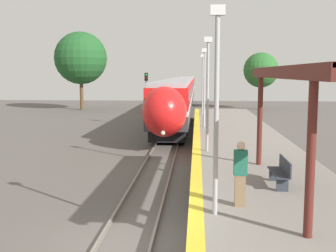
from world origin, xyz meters
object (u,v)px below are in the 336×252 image
object	(u,v)px
platform_bench	(281,171)
lamppost_mid	(208,86)
person_waiting	(240,173)
lamppost_far	(204,82)
lamppost_near	(217,97)
lamppost_farthest	(203,80)
train	(182,92)
railway_signal	(146,94)

from	to	relation	value
platform_bench	lamppost_mid	size ratio (longest dim) A/B	0.33
person_waiting	lamppost_far	distance (m)	17.17
person_waiting	platform_bench	bearing A→B (deg)	54.79
lamppost_near	lamppost_mid	size ratio (longest dim) A/B	1.00
person_waiting	lamppost_near	xyz separation A→B (m)	(-0.70, -0.72, 2.06)
lamppost_farthest	lamppost_mid	bearing A→B (deg)	-90.00
train	platform_bench	distance (m)	39.52
railway_signal	lamppost_near	bearing A→B (deg)	-79.30
lamppost_far	railway_signal	bearing A→B (deg)	121.36
lamppost_farthest	platform_bench	bearing A→B (deg)	-84.66
train	railway_signal	distance (m)	16.58
train	person_waiting	size ratio (longest dim) A/B	33.31
railway_signal	person_waiting	bearing A→B (deg)	-77.47
train	lamppost_near	size ratio (longest dim) A/B	11.35
train	lamppost_mid	world-z (taller)	lamppost_mid
platform_bench	lamppost_near	xyz separation A→B (m)	(-2.22, -2.87, 2.52)
lamppost_near	lamppost_far	size ratio (longest dim) A/B	1.00
platform_bench	lamppost_near	size ratio (longest dim) A/B	0.33
railway_signal	lamppost_mid	bearing A→B (deg)	-73.91
train	platform_bench	xyz separation A→B (m)	(4.60, -39.24, -0.79)
train	lamppost_mid	bearing A→B (deg)	-85.90
platform_bench	railway_signal	world-z (taller)	railway_signal
platform_bench	lamppost_far	size ratio (longest dim) A/B	0.33
person_waiting	lamppost_farthest	xyz separation A→B (m)	(-0.70, 25.91, 2.06)
platform_bench	lamppost_farthest	xyz separation A→B (m)	(-2.22, 23.76, 2.52)
lamppost_far	lamppost_farthest	bearing A→B (deg)	90.00
platform_bench	railway_signal	xyz separation A→B (m)	(-7.08, 22.86, 1.33)
train	lamppost_near	world-z (taller)	lamppost_near
railway_signal	lamppost_farthest	world-z (taller)	lamppost_farthest
lamppost_near	lamppost_far	distance (m)	17.76
lamppost_mid	lamppost_far	world-z (taller)	same
lamppost_near	lamppost_farthest	world-z (taller)	same
lamppost_farthest	person_waiting	bearing A→B (deg)	-88.45
person_waiting	railway_signal	size ratio (longest dim) A/B	0.38
person_waiting	railway_signal	world-z (taller)	railway_signal
platform_bench	lamppost_near	world-z (taller)	lamppost_near
lamppost_near	lamppost_mid	bearing A→B (deg)	90.00
lamppost_near	railway_signal	bearing A→B (deg)	100.70
train	railway_signal	bearing A→B (deg)	-98.60
lamppost_mid	lamppost_far	bearing A→B (deg)	90.00
lamppost_near	lamppost_mid	xyz separation A→B (m)	(0.00, 8.88, 0.00)
lamppost_near	person_waiting	bearing A→B (deg)	45.85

